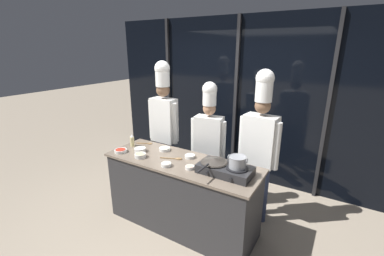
{
  "coord_description": "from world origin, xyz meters",
  "views": [
    {
      "loc": [
        1.58,
        -2.34,
        2.22
      ],
      "look_at": [
        0.0,
        0.25,
        1.25
      ],
      "focal_mm": 24.0,
      "sensor_mm": 36.0,
      "label": 1
    }
  ],
  "objects_px": {
    "prep_bowl_noodles": "(165,149)",
    "serving_spoon_slotted": "(176,159)",
    "frying_pan": "(214,160)",
    "stock_pot": "(237,162)",
    "prep_bowl_shrimp": "(190,167)",
    "squeeze_bottle_oil": "(132,140)",
    "chef_sous": "(209,136)",
    "prep_bowl_chili_flakes": "(121,151)",
    "prep_bowl_chicken": "(166,164)",
    "serving_spoon_solid": "(147,143)",
    "chef_line": "(260,137)",
    "prep_bowl_garlic": "(190,156)",
    "prep_bowl_ginger": "(140,155)",
    "prep_bowl_onion": "(140,150)",
    "portable_stove": "(225,169)",
    "chef_head": "(164,117)"
  },
  "relations": [
    {
      "from": "prep_bowl_noodles",
      "to": "serving_spoon_slotted",
      "type": "bearing_deg",
      "value": -27.63
    },
    {
      "from": "squeeze_bottle_oil",
      "to": "chef_sous",
      "type": "relative_size",
      "value": 0.1
    },
    {
      "from": "serving_spoon_slotted",
      "to": "chef_line",
      "type": "distance_m",
      "value": 1.07
    },
    {
      "from": "prep_bowl_noodles",
      "to": "prep_bowl_chicken",
      "type": "xyz_separation_m",
      "value": [
        0.3,
        -0.37,
        0.0
      ]
    },
    {
      "from": "prep_bowl_chicken",
      "to": "chef_head",
      "type": "distance_m",
      "value": 1.09
    },
    {
      "from": "squeeze_bottle_oil",
      "to": "prep_bowl_noodles",
      "type": "bearing_deg",
      "value": 12.77
    },
    {
      "from": "prep_bowl_shrimp",
      "to": "prep_bowl_ginger",
      "type": "relative_size",
      "value": 0.73
    },
    {
      "from": "stock_pot",
      "to": "portable_stove",
      "type": "bearing_deg",
      "value": -179.91
    },
    {
      "from": "prep_bowl_chicken",
      "to": "frying_pan",
      "type": "bearing_deg",
      "value": 19.65
    },
    {
      "from": "serving_spoon_slotted",
      "to": "chef_line",
      "type": "xyz_separation_m",
      "value": [
        0.84,
        0.62,
        0.24
      ]
    },
    {
      "from": "prep_bowl_chili_flakes",
      "to": "prep_bowl_garlic",
      "type": "bearing_deg",
      "value": 20.4
    },
    {
      "from": "chef_head",
      "to": "chef_sous",
      "type": "relative_size",
      "value": 1.14
    },
    {
      "from": "prep_bowl_garlic",
      "to": "chef_sous",
      "type": "xyz_separation_m",
      "value": [
        -0.0,
        0.5,
        0.12
      ]
    },
    {
      "from": "chef_line",
      "to": "frying_pan",
      "type": "bearing_deg",
      "value": 71.51
    },
    {
      "from": "prep_bowl_shrimp",
      "to": "chef_sous",
      "type": "distance_m",
      "value": 0.78
    },
    {
      "from": "portable_stove",
      "to": "chef_sous",
      "type": "distance_m",
      "value": 0.85
    },
    {
      "from": "stock_pot",
      "to": "chef_sous",
      "type": "relative_size",
      "value": 0.12
    },
    {
      "from": "stock_pot",
      "to": "chef_sous",
      "type": "bearing_deg",
      "value": 136.39
    },
    {
      "from": "prep_bowl_garlic",
      "to": "prep_bowl_noodles",
      "type": "xyz_separation_m",
      "value": [
        -0.41,
        0.03,
        0.0
      ]
    },
    {
      "from": "prep_bowl_ginger",
      "to": "prep_bowl_chili_flakes",
      "type": "distance_m",
      "value": 0.33
    },
    {
      "from": "frying_pan",
      "to": "serving_spoon_slotted",
      "type": "distance_m",
      "value": 0.55
    },
    {
      "from": "prep_bowl_chili_flakes",
      "to": "squeeze_bottle_oil",
      "type": "bearing_deg",
      "value": 94.97
    },
    {
      "from": "prep_bowl_noodles",
      "to": "frying_pan",
      "type": "bearing_deg",
      "value": -12.52
    },
    {
      "from": "stock_pot",
      "to": "squeeze_bottle_oil",
      "type": "bearing_deg",
      "value": 177.47
    },
    {
      "from": "prep_bowl_noodles",
      "to": "serving_spoon_slotted",
      "type": "distance_m",
      "value": 0.32
    },
    {
      "from": "portable_stove",
      "to": "serving_spoon_solid",
      "type": "relative_size",
      "value": 2.54
    },
    {
      "from": "squeeze_bottle_oil",
      "to": "prep_bowl_chicken",
      "type": "bearing_deg",
      "value": -18.48
    },
    {
      "from": "stock_pot",
      "to": "prep_bowl_shrimp",
      "type": "distance_m",
      "value": 0.55
    },
    {
      "from": "serving_spoon_slotted",
      "to": "stock_pot",
      "type": "bearing_deg",
      "value": -2.01
    },
    {
      "from": "prep_bowl_shrimp",
      "to": "prep_bowl_chicken",
      "type": "bearing_deg",
      "value": -162.76
    },
    {
      "from": "prep_bowl_chili_flakes",
      "to": "chef_sous",
      "type": "relative_size",
      "value": 0.09
    },
    {
      "from": "prep_bowl_chicken",
      "to": "serving_spoon_solid",
      "type": "xyz_separation_m",
      "value": [
        -0.66,
        0.44,
        -0.02
      ]
    },
    {
      "from": "stock_pot",
      "to": "prep_bowl_garlic",
      "type": "height_order",
      "value": "stock_pot"
    },
    {
      "from": "prep_bowl_noodles",
      "to": "prep_bowl_garlic",
      "type": "bearing_deg",
      "value": -3.53
    },
    {
      "from": "prep_bowl_chicken",
      "to": "prep_bowl_ginger",
      "type": "xyz_separation_m",
      "value": [
        -0.42,
        0.03,
        0.01
      ]
    },
    {
      "from": "prep_bowl_shrimp",
      "to": "prep_bowl_chili_flakes",
      "type": "bearing_deg",
      "value": -176.49
    },
    {
      "from": "squeeze_bottle_oil",
      "to": "chef_line",
      "type": "height_order",
      "value": "chef_line"
    },
    {
      "from": "prep_bowl_garlic",
      "to": "prep_bowl_chicken",
      "type": "bearing_deg",
      "value": -107.58
    },
    {
      "from": "prep_bowl_garlic",
      "to": "prep_bowl_chili_flakes",
      "type": "distance_m",
      "value": 0.92
    },
    {
      "from": "portable_stove",
      "to": "serving_spoon_solid",
      "type": "height_order",
      "value": "portable_stove"
    },
    {
      "from": "serving_spoon_slotted",
      "to": "chef_sous",
      "type": "relative_size",
      "value": 0.15
    },
    {
      "from": "chef_line",
      "to": "prep_bowl_chicken",
      "type": "bearing_deg",
      "value": 51.9
    },
    {
      "from": "chef_sous",
      "to": "prep_bowl_onion",
      "type": "bearing_deg",
      "value": 37.7
    },
    {
      "from": "chef_line",
      "to": "prep_bowl_chili_flakes",
      "type": "bearing_deg",
      "value": 33.7
    },
    {
      "from": "serving_spoon_slotted",
      "to": "frying_pan",
      "type": "bearing_deg",
      "value": -3.55
    },
    {
      "from": "chef_sous",
      "to": "stock_pot",
      "type": "bearing_deg",
      "value": 128.45
    },
    {
      "from": "stock_pot",
      "to": "chef_line",
      "type": "relative_size",
      "value": 0.11
    },
    {
      "from": "squeeze_bottle_oil",
      "to": "frying_pan",
      "type": "bearing_deg",
      "value": -3.28
    },
    {
      "from": "serving_spoon_solid",
      "to": "chef_line",
      "type": "relative_size",
      "value": 0.12
    },
    {
      "from": "serving_spoon_solid",
      "to": "portable_stove",
      "type": "bearing_deg",
      "value": -10.59
    }
  ]
}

